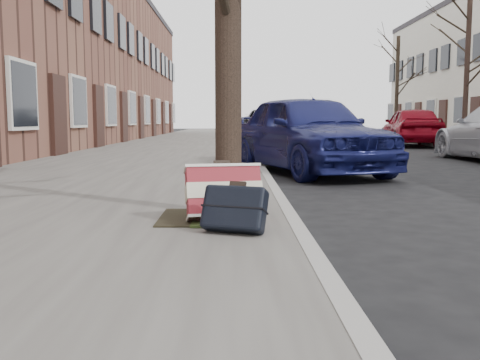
{
  "coord_description": "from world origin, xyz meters",
  "views": [
    {
      "loc": [
        -1.77,
        -3.47,
        0.98
      ],
      "look_at": [
        -1.72,
        0.8,
        0.5
      ],
      "focal_mm": 40.0,
      "sensor_mm": 36.0,
      "label": 1
    }
  ],
  "objects_px": {
    "suitcase_navy": "(235,208)",
    "car_near_front": "(308,133)",
    "suitcase_red": "(224,193)",
    "car_near_mid": "(280,130)"
  },
  "relations": [
    {
      "from": "suitcase_navy",
      "to": "car_near_front",
      "type": "distance_m",
      "value": 6.11
    },
    {
      "from": "car_near_front",
      "to": "suitcase_navy",
      "type": "bearing_deg",
      "value": -120.91
    },
    {
      "from": "suitcase_red",
      "to": "suitcase_navy",
      "type": "xyz_separation_m",
      "value": [
        0.09,
        -0.48,
        -0.05
      ]
    },
    {
      "from": "suitcase_red",
      "to": "car_near_front",
      "type": "height_order",
      "value": "car_near_front"
    },
    {
      "from": "suitcase_red",
      "to": "car_near_mid",
      "type": "xyz_separation_m",
      "value": [
        1.77,
        14.74,
        0.28
      ]
    },
    {
      "from": "suitcase_red",
      "to": "suitcase_navy",
      "type": "distance_m",
      "value": 0.49
    },
    {
      "from": "suitcase_red",
      "to": "car_near_front",
      "type": "distance_m",
      "value": 5.66
    },
    {
      "from": "suitcase_red",
      "to": "suitcase_navy",
      "type": "bearing_deg",
      "value": -89.94
    },
    {
      "from": "suitcase_navy",
      "to": "car_near_front",
      "type": "height_order",
      "value": "car_near_front"
    },
    {
      "from": "suitcase_red",
      "to": "car_near_mid",
      "type": "distance_m",
      "value": 14.85
    }
  ]
}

